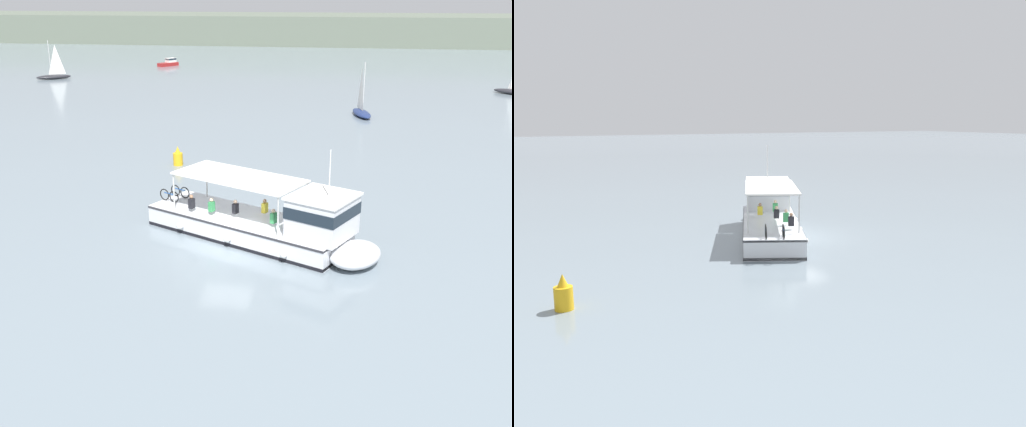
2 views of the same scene
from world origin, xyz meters
TOP-DOWN VIEW (x-y plane):
  - ground_plane at (0.00, 0.00)m, footprint 400.00×400.00m
  - ferry_main at (2.14, 1.29)m, footprint 12.78×8.32m
  - channel_buoy at (-6.58, 14.76)m, footprint 0.70×0.70m

SIDE VIEW (x-z plane):
  - ground_plane at x=0.00m, z-range 0.00..0.00m
  - channel_buoy at x=-6.58m, z-range -0.13..1.27m
  - ferry_main at x=2.14m, z-range -1.64..3.68m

